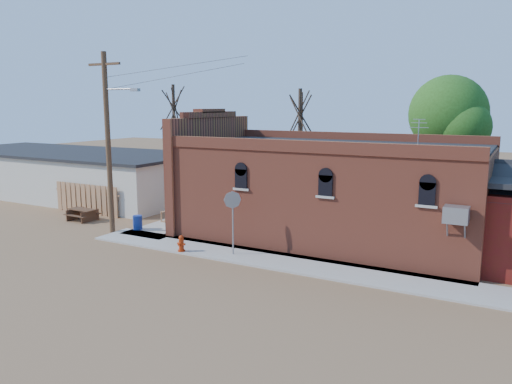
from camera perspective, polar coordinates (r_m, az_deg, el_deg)
The scene contains 14 objects.
ground at distance 20.87m, azimuth -2.01°, elevation -8.09°, with size 120.00×120.00×0.00m, color brown.
sidewalk_south at distance 20.94m, azimuth 2.82°, elevation -7.92°, with size 19.00×2.20×0.08m, color #9E9991.
sidewalk_west at distance 29.04m, azimuth -6.72°, elevation -2.90°, with size 2.60×10.00×0.08m, color #9E9991.
brick_bar at distance 24.46m, azimuth 7.85°, elevation 0.15°, with size 16.40×7.97×6.30m.
storage_building at distance 38.73m, azimuth -20.56°, elevation 2.08°, with size 20.40×8.40×3.17m.
wood_fence at distance 31.50m, azimuth -18.81°, elevation -0.77°, with size 5.20×0.10×1.80m, color #9E6F47, non-canonical shape.
utility_pole at distance 25.89m, azimuth -16.48°, elevation 5.80°, with size 3.12×0.26×9.00m.
tree_bare_near at distance 32.82m, azimuth 5.04°, elevation 9.03°, with size 2.80×2.80×7.65m.
tree_bare_far at distance 39.34m, azimuth -9.40°, elevation 9.66°, with size 2.80×2.80×8.16m.
tree_leafy at distance 30.86m, azimuth 21.10°, elevation 8.30°, with size 4.40×4.40×8.15m.
fire_hydrant at distance 22.31m, azimuth -8.54°, elevation -5.83°, with size 0.40×0.37×0.72m.
stop_sign at distance 21.28m, azimuth -2.67°, elevation -1.59°, with size 0.60×0.55×2.77m.
trash_barrel at distance 26.59m, azimuth -13.38°, elevation -3.41°, with size 0.48×0.48×0.73m, color navy.
picnic_table at distance 29.83m, azimuth -19.22°, elevation -2.27°, with size 1.64×1.28×0.67m.
Camera 1 is at (10.12, -17.08, 6.45)m, focal length 35.00 mm.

